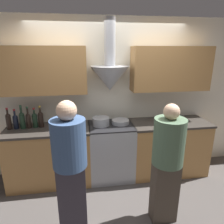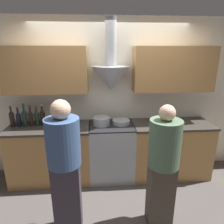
# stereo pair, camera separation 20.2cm
# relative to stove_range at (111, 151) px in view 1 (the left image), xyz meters

# --- Properties ---
(ground_plane) EXTENTS (12.00, 12.00, 0.00)m
(ground_plane) POSITION_rel_stove_range_xyz_m (0.00, -0.30, -0.47)
(ground_plane) COLOR #4C4744
(wall_back) EXTENTS (8.40, 0.61, 2.60)m
(wall_back) POSITION_rel_stove_range_xyz_m (0.00, 0.26, 1.00)
(wall_back) COLOR silver
(wall_back) RESTS_ON ground_plane
(counter_left) EXTENTS (1.30, 0.62, 0.94)m
(counter_left) POSITION_rel_stove_range_xyz_m (-1.00, -0.00, -0.00)
(counter_left) COLOR #B27F47
(counter_left) RESTS_ON ground_plane
(counter_right) EXTENTS (1.31, 0.62, 0.94)m
(counter_right) POSITION_rel_stove_range_xyz_m (1.00, -0.00, -0.00)
(counter_right) COLOR #B27F47
(counter_right) RESTS_ON ground_plane
(stove_range) EXTENTS (0.72, 0.60, 0.94)m
(stove_range) POSITION_rel_stove_range_xyz_m (0.00, 0.00, 0.00)
(stove_range) COLOR #A8AAAF
(stove_range) RESTS_ON ground_plane
(wine_bottle_0) EXTENTS (0.07, 0.07, 0.33)m
(wine_bottle_0) POSITION_rel_stove_range_xyz_m (-1.56, 0.06, 0.60)
(wine_bottle_0) COLOR black
(wine_bottle_0) RESTS_ON counter_left
(wine_bottle_1) EXTENTS (0.07, 0.07, 0.31)m
(wine_bottle_1) POSITION_rel_stove_range_xyz_m (-1.46, 0.07, 0.59)
(wine_bottle_1) COLOR black
(wine_bottle_1) RESTS_ON counter_left
(wine_bottle_2) EXTENTS (0.08, 0.08, 0.37)m
(wine_bottle_2) POSITION_rel_stove_range_xyz_m (-1.36, 0.05, 0.61)
(wine_bottle_2) COLOR black
(wine_bottle_2) RESTS_ON counter_left
(wine_bottle_3) EXTENTS (0.07, 0.07, 0.34)m
(wine_bottle_3) POSITION_rel_stove_range_xyz_m (-1.27, 0.06, 0.60)
(wine_bottle_3) COLOR black
(wine_bottle_3) RESTS_ON counter_left
(wine_bottle_4) EXTENTS (0.08, 0.08, 0.31)m
(wine_bottle_4) POSITION_rel_stove_range_xyz_m (-1.18, 0.08, 0.59)
(wine_bottle_4) COLOR black
(wine_bottle_4) RESTS_ON counter_left
(wine_bottle_5) EXTENTS (0.08, 0.08, 0.34)m
(wine_bottle_5) POSITION_rel_stove_range_xyz_m (-1.09, 0.08, 0.60)
(wine_bottle_5) COLOR black
(wine_bottle_5) RESTS_ON counter_left
(stock_pot) EXTENTS (0.27, 0.27, 0.13)m
(stock_pot) POSITION_rel_stove_range_xyz_m (-0.16, 0.01, 0.53)
(stock_pot) COLOR #A8AAAF
(stock_pot) RESTS_ON stove_range
(mixing_bowl) EXTENTS (0.28, 0.28, 0.07)m
(mixing_bowl) POSITION_rel_stove_range_xyz_m (0.16, 0.04, 0.50)
(mixing_bowl) COLOR #A8AAAF
(mixing_bowl) RESTS_ON stove_range
(orange_fruit) EXTENTS (0.07, 0.07, 0.07)m
(orange_fruit) POSITION_rel_stove_range_xyz_m (0.95, 0.05, 0.50)
(orange_fruit) COLOR orange
(orange_fruit) RESTS_ON counter_right
(person_foreground_left) EXTENTS (0.37, 0.37, 1.62)m
(person_foreground_left) POSITION_rel_stove_range_xyz_m (-0.60, -1.03, 0.41)
(person_foreground_left) COLOR #38333D
(person_foreground_left) RESTS_ON ground_plane
(person_foreground_right) EXTENTS (0.36, 0.36, 1.54)m
(person_foreground_right) POSITION_rel_stove_range_xyz_m (0.52, -1.02, 0.37)
(person_foreground_right) COLOR #473D33
(person_foreground_right) RESTS_ON ground_plane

